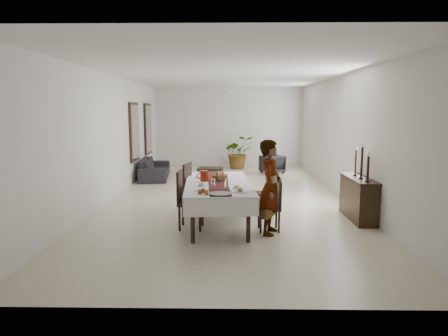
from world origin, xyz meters
TOP-DOWN VIEW (x-y plane):
  - floor at (0.00, 0.00)m, footprint 6.00×12.00m
  - ceiling at (0.00, 0.00)m, footprint 6.00×12.00m
  - wall_back at (0.00, 6.00)m, footprint 6.00×0.02m
  - wall_front at (0.00, -6.00)m, footprint 6.00×0.02m
  - wall_left at (-3.00, 0.00)m, footprint 0.02×12.00m
  - wall_right at (3.00, 0.00)m, footprint 0.02×12.00m
  - dining_table_top at (-0.17, -2.41)m, footprint 1.29×2.71m
  - table_leg_fl at (-0.56, -3.69)m, footprint 0.08×0.08m
  - table_leg_fr at (0.40, -3.62)m, footprint 0.08×0.08m
  - table_leg_bl at (-0.74, -1.19)m, footprint 0.08×0.08m
  - table_leg_br at (0.22, -1.12)m, footprint 0.08×0.08m
  - tablecloth_top at (-0.17, -2.41)m, footprint 1.50×2.92m
  - tablecloth_drape_left at (-0.81, -2.45)m, footprint 0.21×2.83m
  - tablecloth_drape_right at (0.47, -2.36)m, footprint 0.21×2.83m
  - tablecloth_drape_near at (-0.07, -3.82)m, footprint 1.30×0.10m
  - tablecloth_drape_far at (-0.27, -1.00)m, footprint 1.30×0.10m
  - table_runner at (-0.17, -2.41)m, footprint 0.58×2.77m
  - red_pitcher at (-0.46, -2.26)m, footprint 0.18×0.18m
  - pitcher_handle at (-0.55, -2.27)m, footprint 0.13×0.03m
  - wine_glass_near at (0.01, -3.11)m, footprint 0.08×0.08m
  - wine_glass_mid at (-0.24, -3.02)m, footprint 0.08×0.08m
  - wine_glass_far at (-0.12, -2.35)m, footprint 0.08×0.08m
  - teacup_right at (0.21, -3.04)m, footprint 0.10×0.10m
  - saucer_right at (0.21, -3.04)m, footprint 0.17×0.17m
  - teacup_left at (-0.47, -2.81)m, footprint 0.10×0.10m
  - saucer_left at (-0.47, -2.81)m, footprint 0.17×0.17m
  - plate_near_right at (0.26, -3.37)m, footprint 0.26×0.26m
  - bread_near_right at (0.26, -3.37)m, footprint 0.10×0.10m
  - plate_near_left at (-0.44, -3.25)m, footprint 0.26×0.26m
  - plate_far_left at (-0.56, -1.83)m, footprint 0.26×0.26m
  - serving_tray at (-0.09, -3.56)m, footprint 0.40×0.40m
  - jam_jar_a at (-0.33, -3.61)m, footprint 0.07×0.07m
  - jam_jar_b at (-0.44, -3.55)m, footprint 0.07×0.07m
  - jam_jar_c at (-0.39, -3.44)m, footprint 0.07×0.07m
  - fruit_basket at (-0.13, -2.13)m, footprint 0.33×0.33m
  - fruit_red at (-0.10, -2.10)m, footprint 0.10×0.10m
  - fruit_green at (-0.18, -2.10)m, footprint 0.09×0.09m
  - fruit_yellow at (-0.13, -2.18)m, footprint 0.09×0.09m
  - chair_right_near_seat at (0.82, -2.94)m, footprint 0.44×0.44m
  - chair_right_near_leg_fl at (1.00, -3.10)m, footprint 0.04×0.04m
  - chair_right_near_leg_fr at (0.99, -2.76)m, footprint 0.04×0.04m
  - chair_right_near_leg_bl at (0.65, -3.12)m, footprint 0.04×0.04m
  - chair_right_near_leg_br at (0.64, -2.77)m, footprint 0.04×0.04m
  - chair_right_near_back at (1.01, -2.93)m, footprint 0.05×0.42m
  - chair_right_far_seat at (0.84, -1.68)m, footprint 0.47×0.47m
  - chair_right_far_leg_fl at (1.01, -1.87)m, footprint 0.05×0.05m
  - chair_right_far_leg_fr at (1.04, -1.52)m, footprint 0.05×0.05m
  - chair_right_far_leg_bl at (0.65, -1.84)m, footprint 0.05×0.05m
  - chair_right_far_leg_br at (0.68, -1.49)m, footprint 0.05×0.05m
  - chair_right_far_back at (1.04, -1.70)m, footprint 0.08×0.44m
  - chair_left_near_seat at (-0.68, -2.82)m, footprint 0.50×0.50m
  - chair_left_near_leg_fl at (-0.87, -2.61)m, footprint 0.05×0.05m
  - chair_left_near_leg_fr at (-0.88, -3.01)m, footprint 0.05×0.05m
  - chair_left_near_leg_bl at (-0.47, -2.63)m, footprint 0.05×0.05m
  - chair_left_near_leg_br at (-0.49, -3.02)m, footprint 0.05×0.05m
  - chair_left_near_back at (-0.90, -2.81)m, footprint 0.06×0.48m
  - chair_left_far_seat at (-0.65, -1.77)m, footprint 0.58×0.58m
  - chair_left_far_leg_fl at (-0.79, -1.53)m, footprint 0.06×0.06m
  - chair_left_far_leg_fr at (-0.89, -1.91)m, footprint 0.06×0.06m
  - chair_left_far_leg_bl at (-0.41, -1.62)m, footprint 0.06×0.06m
  - chair_left_far_leg_br at (-0.51, -2.00)m, footprint 0.06×0.06m
  - chair_left_far_back at (-0.86, -1.71)m, footprint 0.16×0.48m
  - woman at (0.83, -3.12)m, footprint 0.57×0.73m
  - sideboard_body at (2.78, -2.07)m, footprint 0.38×1.43m
  - sideboard_top at (2.78, -2.07)m, footprint 0.42×1.49m
  - candlestick_near_base at (2.78, -2.59)m, footprint 0.10×0.10m
  - candlestick_near_shaft at (2.78, -2.59)m, footprint 0.05×0.05m
  - candlestick_near_candle at (2.78, -2.59)m, footprint 0.03×0.03m
  - candlestick_mid_base at (2.78, -2.21)m, footprint 0.10×0.10m
  - candlestick_mid_shaft at (2.78, -2.21)m, footprint 0.05×0.05m
  - candlestick_mid_candle at (2.78, -2.21)m, footprint 0.03×0.03m
  - candlestick_far_base at (2.78, -1.83)m, footprint 0.10×0.10m
  - candlestick_far_shaft at (2.78, -1.83)m, footprint 0.05×0.05m
  - candlestick_far_candle at (2.78, -1.83)m, footprint 0.03×0.03m
  - sofa at (-2.48, 2.96)m, footprint 1.12×2.35m
  - armchair at (1.60, 4.06)m, footprint 1.00×1.01m
  - coffee_table at (-0.60, 2.92)m, footprint 0.87×0.63m
  - potted_plant at (0.38, 5.32)m, footprint 1.42×1.32m
  - mirror_frame_near at (-2.96, 2.20)m, footprint 0.06×1.05m
  - mirror_glass_near at (-2.92, 2.20)m, footprint 0.01×0.90m
  - mirror_frame_far at (-2.96, 4.30)m, footprint 0.06×1.05m
  - mirror_glass_far at (-2.92, 4.30)m, footprint 0.01×0.90m
  - fan_rod at (0.00, 3.00)m, footprint 0.04×0.04m
  - fan_hub at (0.00, 3.00)m, footprint 0.16×0.16m
  - fan_blade_n at (0.00, 3.35)m, footprint 0.10×0.55m
  - fan_blade_s at (0.00, 2.65)m, footprint 0.10×0.55m
  - fan_blade_e at (0.35, 3.00)m, footprint 0.55×0.10m
  - fan_blade_w at (-0.35, 3.00)m, footprint 0.55×0.10m

SIDE VIEW (x-z plane):
  - floor at x=0.00m, z-range 0.00..0.00m
  - coffee_table at x=-0.60m, z-range 0.00..0.37m
  - chair_right_near_leg_fl at x=1.00m, z-range 0.00..0.42m
  - chair_right_near_leg_fr at x=0.99m, z-range 0.00..0.42m
  - chair_right_near_leg_bl at x=0.65m, z-range 0.00..0.42m
  - chair_right_near_leg_br at x=0.64m, z-range 0.00..0.42m
  - chair_right_far_leg_fl at x=1.01m, z-range 0.00..0.43m
  - chair_right_far_leg_fr at x=1.04m, z-range 0.00..0.43m
  - chair_right_far_leg_bl at x=0.65m, z-range 0.00..0.43m
  - chair_right_far_leg_br at x=0.68m, z-range 0.00..0.43m
  - chair_left_far_leg_fl at x=-0.79m, z-range 0.00..0.47m
  - chair_left_far_leg_fr at x=-0.89m, z-range 0.00..0.47m
  - chair_left_far_leg_bl at x=-0.41m, z-range 0.00..0.47m
  - chair_left_far_leg_br at x=-0.51m, z-range 0.00..0.47m
  - chair_left_near_leg_fl at x=-0.87m, z-range 0.00..0.47m
  - chair_left_near_leg_fr at x=-0.88m, z-range 0.00..0.47m
  - chair_left_near_leg_bl at x=-0.47m, z-range 0.00..0.47m
  - chair_left_near_leg_br at x=-0.49m, z-range 0.00..0.47m
  - sofa at x=-2.48m, z-range 0.00..0.66m
  - armchair at x=1.60m, z-range 0.00..0.67m
  - table_leg_fl at x=-0.56m, z-range 0.00..0.77m
  - table_leg_fr at x=0.40m, z-range 0.00..0.77m
  - table_leg_bl at x=-0.74m, z-range 0.00..0.77m
  - table_leg_br at x=0.22m, z-range 0.00..0.77m
  - sideboard_body at x=2.78m, z-range 0.00..0.86m
  - chair_right_near_seat at x=0.82m, z-range 0.42..0.46m
  - chair_right_far_seat at x=0.84m, z-range 0.43..0.48m
  - chair_left_far_seat at x=-0.65m, z-range 0.47..0.53m
  - chair_left_near_seat at x=-0.68m, z-range 0.47..0.53m
  - potted_plant at x=0.38m, z-range 0.00..1.28m
  - tablecloth_drape_left at x=-0.81m, z-range 0.51..0.84m
  - tablecloth_drape_right at x=0.47m, z-range 0.51..0.84m
  - tablecloth_drape_near at x=-0.07m, z-range 0.51..0.84m
  - tablecloth_drape_far at x=-0.27m, z-range 0.51..0.84m
  - chair_right_near_back at x=1.01m, z-range 0.46..0.99m
  - chair_right_far_back at x=1.04m, z-range 0.48..1.03m
  - dining_table_top at x=-0.17m, z-range 0.77..0.83m
  - chair_left_far_back at x=-0.86m, z-range 0.52..1.13m
  - chair_left_near_back at x=-0.90m, z-range 0.52..1.14m
  - tablecloth_top at x=-0.17m, z-range 0.82..0.84m
  - table_runner at x=-0.17m, z-range 0.84..0.84m
  - saucer_right at x=0.21m, z-range 0.84..0.85m
  - saucer_left at x=-0.47m, z-range 0.84..0.85m
  - plate_near_right at x=0.26m, z-range 0.84..0.85m
  - plate_near_left at x=-0.44m, z-range 0.84..0.85m
  - plate_far_left at x=-0.56m, z-range 0.84..0.85m
  - serving_tray at x=-0.09m, z-range 0.84..0.86m
  - teacup_right at x=0.21m, z-range 0.84..0.90m
  - teacup_left at x=-0.47m, z-range 0.84..0.90m
  - sideboard_top at x=2.78m, z-range 0.86..0.89m
  - bread_near_right at x=0.26m, z-range 0.83..0.93m
  - jam_jar_a at x=-0.33m, z-range 0.84..0.92m
  - jam_jar_b at x=-0.44m, z-range 0.84..0.92m
  - jam_jar_c at x=-0.39m, z-range 0.84..0.92m
  - woman at x=0.83m, z-range 0.00..1.76m
  - fruit_basket at x=-0.13m, z-range 0.84..0.95m
  - candlestick_near_base at x=2.78m, z-range 0.89..0.92m
  - candlestick_mid_base at x=2.78m, z-range 0.89..0.92m
  - candlestick_far_base at x=2.78m, z-range 0.89..0.92m
  - wine_glass_near at x=0.01m, z-range 0.84..1.02m
  - wine_glass_mid at x=-0.24m, z-range 0.84..1.02m
  - wine_glass_far at x=-0.12m, z-range 0.84..1.02m
  - red_pitcher at x=-0.46m, z-range 0.84..1.06m
  - pitcher_handle at x=-0.55m, z-range 0.88..1.01m
  - fruit_red at x=-0.10m, z-range 0.93..1.02m
  - fruit_green at x=-0.18m, z-range 0.93..1.02m
  - fruit_yellow at x=-0.13m, z-range 0.93..1.02m
  - candlestick_near_shaft at x=2.78m, z-range 0.92..1.40m
  - candlestick_far_shaft at x=2.78m, z-range 0.92..1.44m
  - candlestick_mid_shaft at x=2.78m, z-range 0.92..1.54m
  - candlestick_near_candle at x=2.78m, z-range 1.40..1.47m
  - candlestick_far_candle at x=2.78m, z-range 1.44..1.52m
  - candlestick_mid_candle at x=2.78m, z-range 1.54..1.62m
  - wall_back at x=0.00m, z-range 0.00..3.20m
  - wall_front at x=0.00m, z-range 0.00..3.20m
  - wall_left at x=-3.00m, z-range 0.00..3.20m
  - wall_right at x=3.00m, z-range 0.00..3.20m
  - mirror_frame_near at x=-2.96m, z-range 0.67..2.53m
  - mirror_glass_near at x=-2.92m, z-range 0.75..2.45m
  - mirror_frame_far at x=-2.96m, z-range 0.67..2.53m
  - mirror_glass_far at x=-2.92m, z-range 0.75..2.45m
  - fan_hub at x=0.00m, z-range 2.86..2.94m
  - fan_blade_n at x=0.00m, z-range 2.89..2.91m
  - fan_blade_s at x=0.00m, z-range 2.89..2.91m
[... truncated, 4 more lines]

